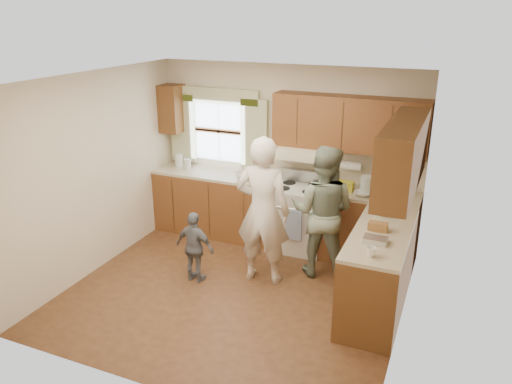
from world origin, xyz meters
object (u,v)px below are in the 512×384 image
at_px(child, 195,247).
at_px(woman_left, 263,211).
at_px(stove, 298,217).
at_px(woman_right, 323,212).

bearing_deg(child, woman_left, -148.81).
height_order(stove, child, stove).
distance_m(woman_right, child, 1.62).
relative_size(woman_left, child, 2.03).
bearing_deg(woman_left, woman_right, -148.38).
xyz_separation_m(woman_right, child, (-1.36, -0.79, -0.39)).
distance_m(stove, woman_left, 1.12).
xyz_separation_m(stove, woman_right, (0.50, -0.59, 0.37)).
height_order(woman_right, child, woman_right).
xyz_separation_m(woman_left, woman_right, (0.62, 0.44, -0.08)).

